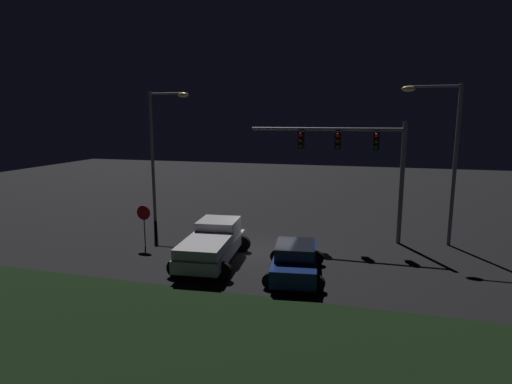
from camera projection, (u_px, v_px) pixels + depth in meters
ground_plane at (269, 251)px, 21.00m from camera, size 80.00×80.00×0.00m
grass_median at (197, 345)px, 12.20m from camera, size 27.85×7.38×0.10m
pickup_truck at (213, 241)px, 19.25m from camera, size 3.18×5.55×1.80m
car_sedan at (295, 260)px, 17.51m from camera, size 2.83×4.59×1.51m
traffic_signal_gantry at (356, 152)px, 22.11m from camera, size 8.32×0.56×6.50m
street_lamp_left at (159, 141)px, 26.12m from camera, size 2.73×0.44×8.34m
street_lamp_right at (444, 145)px, 21.22m from camera, size 2.96×0.44×8.43m
stop_sign at (144, 218)px, 21.39m from camera, size 0.76×0.08×2.23m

